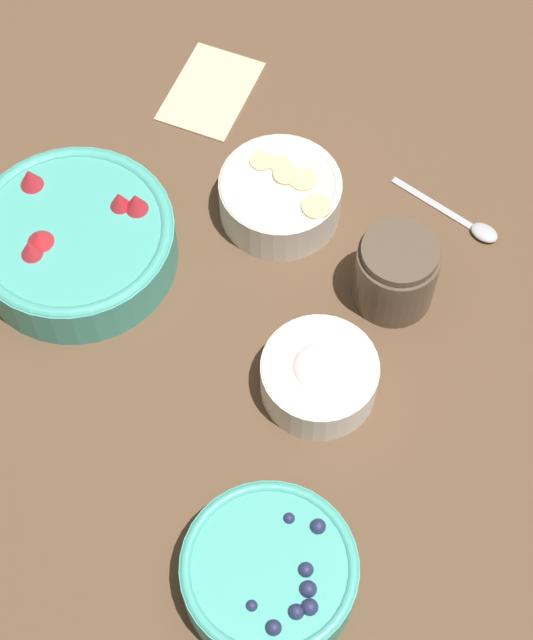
% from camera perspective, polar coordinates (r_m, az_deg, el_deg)
% --- Properties ---
extents(ground_plane, '(4.00, 4.00, 0.00)m').
position_cam_1_polar(ground_plane, '(1.12, -3.15, -1.20)').
color(ground_plane, brown).
extents(bowl_strawberries, '(0.22, 0.22, 0.08)m').
position_cam_1_polar(bowl_strawberries, '(1.16, -10.20, 4.25)').
color(bowl_strawberries, '#47AD9E').
rests_on(bowl_strawberries, ground_plane).
extents(bowl_blueberries, '(0.16, 0.16, 0.06)m').
position_cam_1_polar(bowl_blueberries, '(0.99, 0.17, -13.32)').
color(bowl_blueberries, '#47AD9E').
rests_on(bowl_blueberries, ground_plane).
extents(bowl_bananas, '(0.13, 0.13, 0.06)m').
position_cam_1_polar(bowl_bananas, '(1.18, 0.74, 6.72)').
color(bowl_bananas, silver).
rests_on(bowl_bananas, ground_plane).
extents(bowl_cream, '(0.12, 0.12, 0.06)m').
position_cam_1_polar(bowl_cream, '(1.07, 2.83, -2.93)').
color(bowl_cream, white).
rests_on(bowl_cream, ground_plane).
extents(jar_chocolate, '(0.09, 0.09, 0.09)m').
position_cam_1_polar(jar_chocolate, '(1.12, 6.90, 2.45)').
color(jar_chocolate, brown).
rests_on(jar_chocolate, ground_plane).
extents(napkin, '(0.15, 0.13, 0.01)m').
position_cam_1_polar(napkin, '(1.31, -2.99, 12.12)').
color(napkin, beige).
rests_on(napkin, ground_plane).
extents(spoon, '(0.02, 0.14, 0.01)m').
position_cam_1_polar(spoon, '(1.21, 10.51, 5.20)').
color(spoon, '#B2B2B7').
rests_on(spoon, ground_plane).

